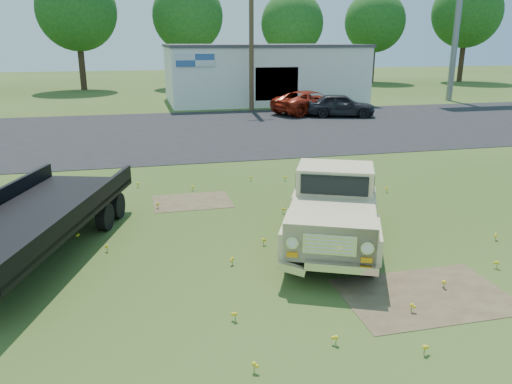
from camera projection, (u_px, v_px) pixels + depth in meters
ground at (296, 241)px, 11.52m from camera, size 140.00×140.00×0.00m
asphalt_lot at (206, 131)px, 25.47m from camera, size 90.00×14.00×0.02m
dirt_patch_a at (425, 296)px, 9.06m from camera, size 3.00×2.00×0.01m
dirt_patch_b at (192, 202)px, 14.33m from camera, size 2.20×1.60×0.01m
commercial_building at (263, 73)px, 37.35m from camera, size 14.20×8.20×4.15m
utility_pole_mid at (251, 37)px, 31.53m from camera, size 1.60×0.30×9.00m
treeline_c at (77, 11)px, 44.46m from camera, size 7.04×7.04×10.47m
treeline_d at (188, 16)px, 47.70m from camera, size 6.72×6.72×10.00m
treeline_e at (292, 24)px, 48.71m from camera, size 6.08×6.08×9.04m
treeline_f at (375, 22)px, 53.17m from camera, size 6.40×6.40×9.52m
treeline_g at (467, 13)px, 53.71m from camera, size 7.36×7.36×10.95m
vintage_pickup_truck at (334, 205)px, 11.20m from camera, size 3.82×5.38×1.82m
flatbed_trailer at (31, 212)px, 10.58m from camera, size 4.33×7.36×1.90m
red_pickup at (310, 102)px, 31.25m from camera, size 5.57×4.13×1.41m
dark_sedan at (341, 105)px, 29.96m from camera, size 4.32×2.70×1.37m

